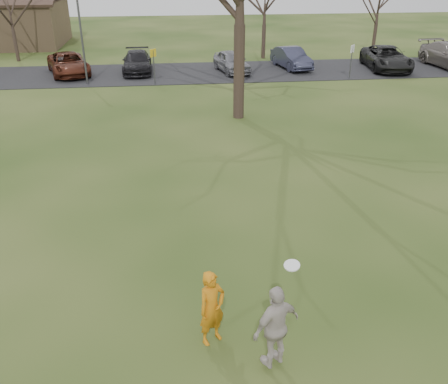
{
  "coord_description": "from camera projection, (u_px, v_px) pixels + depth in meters",
  "views": [
    {
      "loc": [
        -1.29,
        -6.81,
        6.83
      ],
      "look_at": [
        0.0,
        4.0,
        1.5
      ],
      "focal_mm": 38.51,
      "sensor_mm": 36.0,
      "label": 1
    }
  ],
  "objects": [
    {
      "name": "sign_white",
      "position": [
        352.0,
        55.0,
        29.26
      ],
      "size": [
        0.35,
        0.35,
        2.08
      ],
      "color": "#47474C",
      "rests_on": "ground"
    },
    {
      "name": "car_5",
      "position": [
        291.0,
        58.0,
        32.44
      ],
      "size": [
        2.18,
        4.32,
        1.36
      ],
      "primitive_type": "imported",
      "rotation": [
        0.0,
        0.0,
        0.19
      ],
      "color": "#2E3046",
      "rests_on": "parking_strip"
    },
    {
      "name": "player_defender",
      "position": [
        212.0,
        308.0,
        9.18
      ],
      "size": [
        0.7,
        0.63,
        1.59
      ],
      "primitive_type": "imported",
      "rotation": [
        0.0,
        0.0,
        0.55
      ],
      "color": "#C87310",
      "rests_on": "ground"
    },
    {
      "name": "parking_strip",
      "position": [
        186.0,
        73.0,
        31.5
      ],
      "size": [
        62.0,
        6.5,
        0.04
      ],
      "primitive_type": "cube",
      "color": "black",
      "rests_on": "ground"
    },
    {
      "name": "car_3",
      "position": [
        137.0,
        62.0,
        31.3
      ],
      "size": [
        1.93,
        4.55,
        1.31
      ],
      "primitive_type": "imported",
      "rotation": [
        0.0,
        0.0,
        0.02
      ],
      "color": "black",
      "rests_on": "parking_strip"
    },
    {
      "name": "car_4",
      "position": [
        232.0,
        61.0,
        31.36
      ],
      "size": [
        2.35,
        4.19,
        1.35
      ],
      "primitive_type": "imported",
      "rotation": [
        0.0,
        0.0,
        0.2
      ],
      "color": "gray",
      "rests_on": "parking_strip"
    },
    {
      "name": "small_tree_row",
      "position": [
        242.0,
        2.0,
        34.78
      ],
      "size": [
        55.0,
        5.9,
        8.5
      ],
      "color": "#352821",
      "rests_on": "ground"
    },
    {
      "name": "car_6",
      "position": [
        386.0,
        58.0,
        32.12
      ],
      "size": [
        3.09,
        5.58,
        1.48
      ],
      "primitive_type": "imported",
      "rotation": [
        0.0,
        0.0,
        -0.12
      ],
      "color": "black",
      "rests_on": "parking_strip"
    },
    {
      "name": "sign_yellow",
      "position": [
        154.0,
        60.0,
        27.98
      ],
      "size": [
        0.35,
        0.35,
        2.08
      ],
      "color": "#47474C",
      "rests_on": "ground"
    },
    {
      "name": "car_2",
      "position": [
        68.0,
        64.0,
        30.67
      ],
      "size": [
        3.57,
        5.29,
        1.35
      ],
      "primitive_type": "imported",
      "rotation": [
        0.0,
        0.0,
        0.3
      ],
      "color": "#4E1F12",
      "rests_on": "parking_strip"
    },
    {
      "name": "lamp_post",
      "position": [
        79.0,
        14.0,
        26.9
      ],
      "size": [
        0.34,
        0.34,
        6.27
      ],
      "color": "#47474C",
      "rests_on": "ground"
    },
    {
      "name": "ground",
      "position": [
        249.0,
        353.0,
        9.21
      ],
      "size": [
        120.0,
        120.0,
        0.0
      ],
      "primitive_type": "plane",
      "color": "#1E380F",
      "rests_on": "ground"
    },
    {
      "name": "catching_play",
      "position": [
        276.0,
        326.0,
        8.49
      ],
      "size": [
        1.07,
        0.83,
        2.2
      ],
      "color": "#BAAFA7",
      "rests_on": "ground"
    }
  ]
}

